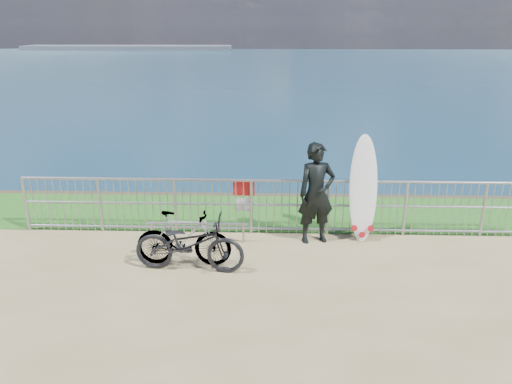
{
  "coord_description": "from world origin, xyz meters",
  "views": [
    {
      "loc": [
        -0.09,
        -7.56,
        3.99
      ],
      "look_at": [
        -0.39,
        1.2,
        1.0
      ],
      "focal_mm": 35.0,
      "sensor_mm": 36.0,
      "label": 1
    }
  ],
  "objects_px": {
    "surfboard": "(363,192)",
    "bicycle_far": "(184,238)",
    "bicycle_near": "(189,244)",
    "surfer": "(316,193)"
  },
  "relations": [
    {
      "from": "surfer",
      "to": "surfboard",
      "type": "distance_m",
      "value": 0.91
    },
    {
      "from": "surfboard",
      "to": "bicycle_far",
      "type": "height_order",
      "value": "surfboard"
    },
    {
      "from": "surfer",
      "to": "bicycle_far",
      "type": "bearing_deg",
      "value": -169.91
    },
    {
      "from": "surfer",
      "to": "bicycle_near",
      "type": "relative_size",
      "value": 1.04
    },
    {
      "from": "surfboard",
      "to": "bicycle_near",
      "type": "height_order",
      "value": "surfboard"
    },
    {
      "from": "surfer",
      "to": "surfboard",
      "type": "bearing_deg",
      "value": -3.81
    },
    {
      "from": "surfboard",
      "to": "surfer",
      "type": "bearing_deg",
      "value": -169.08
    },
    {
      "from": "surfboard",
      "to": "bicycle_far",
      "type": "distance_m",
      "value": 3.49
    },
    {
      "from": "bicycle_near",
      "to": "surfer",
      "type": "bearing_deg",
      "value": -55.38
    },
    {
      "from": "surfboard",
      "to": "bicycle_far",
      "type": "bearing_deg",
      "value": -158.82
    }
  ]
}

